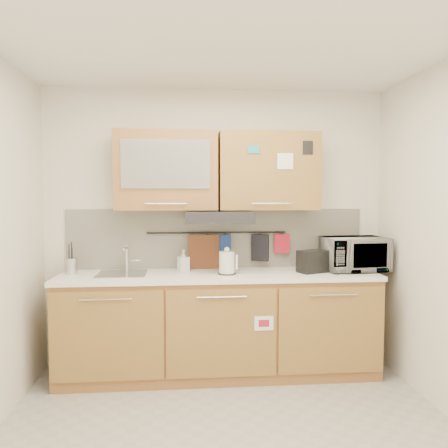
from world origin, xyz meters
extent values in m
plane|color=white|center=(0.00, 0.00, 2.60)|extent=(3.20, 3.20, 0.00)
plane|color=silver|center=(0.00, 1.50, 1.30)|extent=(3.20, 0.00, 3.20)
cube|color=#AD723D|center=(0.00, 1.20, 0.44)|extent=(2.80, 0.60, 0.88)
cube|color=black|center=(0.00, 1.20, 0.05)|extent=(2.80, 0.54, 0.10)
cube|color=#A47B3A|center=(-0.93, 0.89, 0.47)|extent=(0.91, 0.02, 0.74)
cylinder|color=silver|center=(-0.93, 0.86, 0.78)|extent=(0.41, 0.01, 0.01)
cube|color=#A47B3A|center=(0.00, 0.89, 0.47)|extent=(0.91, 0.02, 0.74)
cylinder|color=silver|center=(0.00, 0.86, 0.78)|extent=(0.41, 0.01, 0.01)
cube|color=#A47B3A|center=(0.93, 0.89, 0.47)|extent=(0.91, 0.02, 0.74)
cylinder|color=silver|center=(0.93, 0.86, 0.78)|extent=(0.41, 0.01, 0.01)
cube|color=white|center=(0.00, 1.19, 0.90)|extent=(2.82, 0.62, 0.04)
cube|color=silver|center=(0.00, 1.49, 1.20)|extent=(2.80, 0.02, 0.56)
cube|color=#AD723D|center=(-0.46, 1.32, 1.83)|extent=(0.90, 0.35, 0.70)
cube|color=silver|center=(-0.46, 1.14, 1.88)|extent=(0.76, 0.02, 0.42)
cube|color=#A47B3A|center=(0.46, 1.32, 1.83)|extent=(0.90, 0.35, 0.70)
cube|color=white|center=(0.58, 1.14, 1.91)|extent=(0.14, 0.00, 0.14)
cube|color=black|center=(0.00, 1.25, 1.42)|extent=(0.60, 0.46, 0.10)
cube|color=silver|center=(-0.85, 1.20, 0.92)|extent=(0.42, 0.40, 0.03)
cylinder|color=silver|center=(-0.83, 1.36, 1.04)|extent=(0.03, 0.03, 0.24)
cylinder|color=silver|center=(-0.83, 1.28, 1.14)|extent=(0.02, 0.18, 0.02)
cylinder|color=black|center=(0.00, 1.45, 1.26)|extent=(1.30, 0.02, 0.02)
cylinder|color=silver|center=(-1.30, 1.27, 0.99)|extent=(0.12, 0.12, 0.14)
cylinder|color=black|center=(-1.32, 1.28, 1.05)|extent=(0.01, 0.01, 0.26)
cylinder|color=black|center=(-1.29, 1.25, 1.04)|extent=(0.01, 0.01, 0.23)
cylinder|color=black|center=(-1.30, 1.28, 1.06)|extent=(0.01, 0.01, 0.28)
cylinder|color=black|center=(-1.31, 1.25, 1.02)|extent=(0.01, 0.01, 0.21)
cylinder|color=silver|center=(0.06, 1.13, 1.02)|extent=(0.15, 0.15, 0.20)
sphere|color=silver|center=(0.06, 1.13, 1.14)|extent=(0.05, 0.05, 0.05)
cube|color=silver|center=(0.15, 1.12, 1.03)|extent=(0.02, 0.03, 0.13)
cylinder|color=black|center=(0.06, 1.13, 0.93)|extent=(0.15, 0.15, 0.01)
cube|color=black|center=(0.84, 1.15, 1.02)|extent=(0.30, 0.24, 0.20)
cube|color=black|center=(0.80, 1.14, 1.11)|extent=(0.11, 0.13, 0.01)
cube|color=black|center=(0.89, 1.17, 1.11)|extent=(0.11, 0.13, 0.01)
imported|color=#999999|center=(1.25, 1.22, 1.07)|extent=(0.59, 0.43, 0.31)
imported|color=#999999|center=(-0.32, 1.32, 1.02)|extent=(0.12, 0.12, 0.20)
cube|color=brown|center=(-0.09, 1.44, 1.02)|extent=(0.36, 0.03, 0.45)
cube|color=navy|center=(0.08, 1.44, 1.15)|extent=(0.11, 0.07, 0.18)
cube|color=black|center=(0.41, 1.44, 1.11)|extent=(0.17, 0.10, 0.25)
cube|color=#A9162C|center=(0.62, 1.44, 1.15)|extent=(0.15, 0.04, 0.18)
camera|label=1|loc=(-0.29, -2.64, 1.61)|focal=35.00mm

